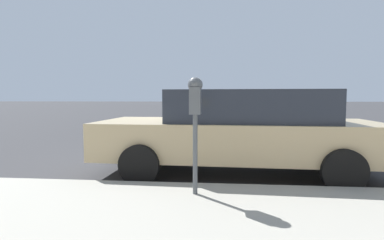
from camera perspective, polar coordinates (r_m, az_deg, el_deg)
ground_plane at (r=6.64m, az=-0.39°, el=-7.62°), size 220.00×220.00×0.00m
parking_meter at (r=3.79m, az=0.62°, el=2.82°), size 0.21×0.19×1.50m
car_tan at (r=5.44m, az=9.04°, el=-1.87°), size 2.21×4.94×1.50m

